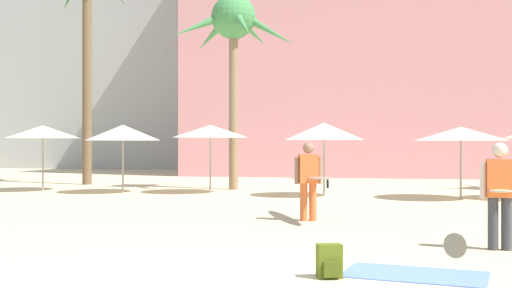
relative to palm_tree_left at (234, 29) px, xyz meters
name	(u,v)px	position (x,y,z in m)	size (l,w,h in m)	color
hotel_pink	(401,27)	(6.21, 13.29, 2.22)	(22.10, 9.82, 16.02)	pink
palm_tree_left	(234,29)	(0.00, 0.00, 0.00)	(4.25, 4.38, 7.03)	#896B4C
cafe_umbrella_0	(324,131)	(3.48, -2.42, -3.75)	(2.49, 2.49, 2.31)	gray
cafe_umbrella_2	(123,133)	(-3.31, -2.25, -3.77)	(2.53, 2.53, 2.29)	gray
cafe_umbrella_3	(461,134)	(7.57, -2.68, -3.84)	(2.76, 2.76, 2.16)	gray
cafe_umbrella_5	(210,131)	(-0.39, -1.78, -3.72)	(2.54, 2.54, 2.28)	gray
cafe_umbrella_6	(43,132)	(-6.41, -1.98, -3.72)	(2.55, 2.55, 2.29)	gray
beach_towel	(415,274)	(5.71, -14.36, -5.78)	(1.76, 1.03, 0.01)	#6684E0
backpack	(329,262)	(4.66, -14.76, -5.59)	(0.34, 0.31, 0.42)	#536018
person_near_right	(498,191)	(7.09, -12.02, -4.88)	(0.60, 2.83, 1.68)	#3D3D42
person_near_left	(309,178)	(3.73, -8.81, -4.88)	(1.53, 2.98, 1.69)	orange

